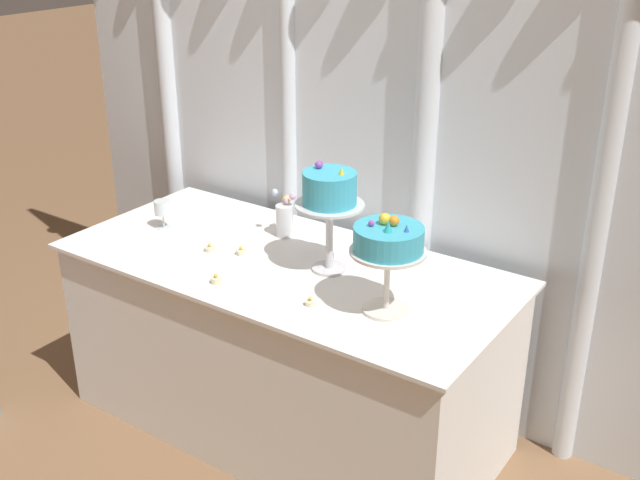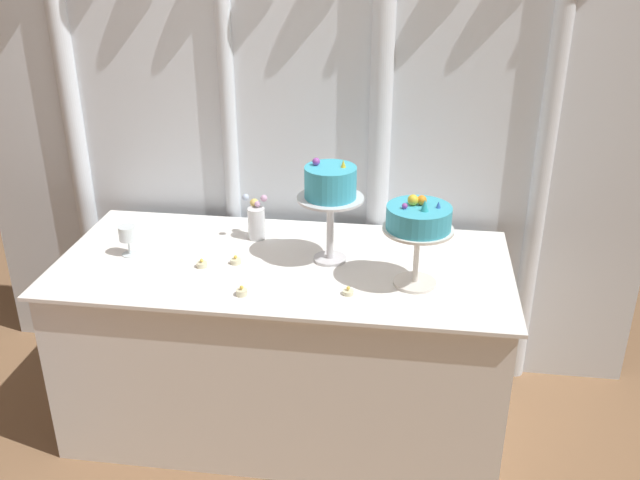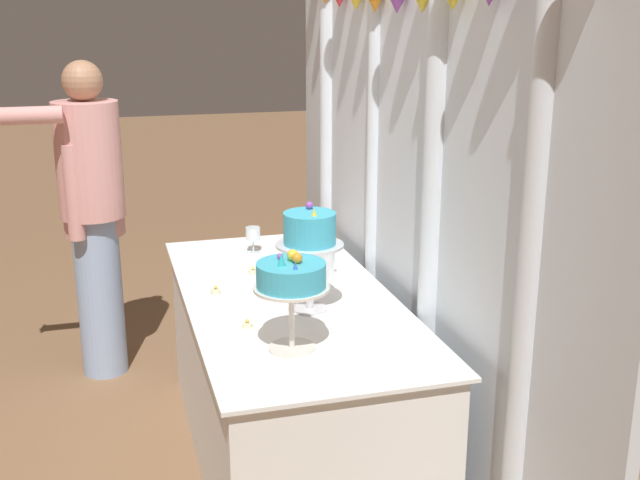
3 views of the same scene
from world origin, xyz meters
name	(u,v)px [view 2 (image 2 of 3)]	position (x,y,z in m)	size (l,w,h in m)	color
ground_plane	(283,430)	(0.00, 0.00, 0.00)	(24.00, 24.00, 0.00)	#846042
draped_curtain	(301,108)	(-0.01, 0.60, 1.27)	(3.07, 0.16, 2.41)	silver
cake_table	(285,343)	(0.00, 0.10, 0.39)	(1.81, 0.84, 0.77)	white
cake_display_nearleft	(330,188)	(0.18, 0.14, 1.08)	(0.26, 0.26, 0.42)	silver
cake_display_nearright	(418,223)	(0.52, -0.01, 1.02)	(0.26, 0.26, 0.36)	silver
wine_glass	(127,235)	(-0.63, 0.08, 0.86)	(0.07, 0.07, 0.13)	silver
flower_vase	(256,220)	(-0.15, 0.31, 0.85)	(0.10, 0.09, 0.20)	silver
tealight_far_left	(202,264)	(-0.31, 0.01, 0.78)	(0.04, 0.04, 0.04)	beige
tealight_near_left	(236,261)	(-0.19, 0.06, 0.78)	(0.04, 0.04, 0.04)	beige
tealight_near_right	(242,292)	(-0.10, -0.18, 0.78)	(0.04, 0.04, 0.04)	beige
tealight_far_right	(348,292)	(0.29, -0.12, 0.78)	(0.04, 0.04, 0.03)	beige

